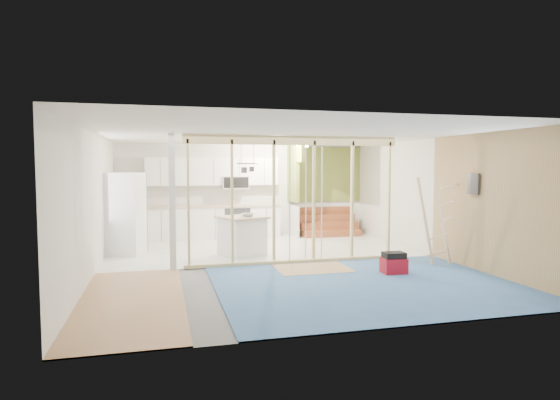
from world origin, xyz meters
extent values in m
cube|color=slate|center=(0.00, 0.00, 0.00)|extent=(7.00, 8.00, 0.01)
cube|color=white|center=(0.00, 0.00, 2.60)|extent=(7.00, 8.00, 0.01)
cube|color=silver|center=(0.00, 4.00, 1.30)|extent=(7.00, 0.01, 2.60)
cube|color=silver|center=(0.00, -4.00, 1.30)|extent=(7.00, 0.01, 2.60)
cube|color=silver|center=(-3.50, 0.00, 1.30)|extent=(0.01, 8.00, 2.60)
cube|color=silver|center=(3.50, 0.00, 1.30)|extent=(0.01, 8.00, 2.60)
cube|color=silver|center=(0.00, 2.00, 0.01)|extent=(7.00, 4.00, 0.02)
cube|color=teal|center=(1.00, -2.00, 0.01)|extent=(5.00, 4.00, 0.02)
cube|color=tan|center=(-2.75, -2.00, 0.01)|extent=(1.50, 4.00, 0.02)
cube|color=tan|center=(0.50, -0.60, 0.02)|extent=(1.40, 1.00, 0.01)
cube|color=#F0DF92|center=(0.30, 0.00, 2.50)|extent=(4.40, 0.09, 0.18)
cube|color=#F0DF92|center=(0.30, 0.00, 0.05)|extent=(4.40, 0.09, 0.06)
cube|color=silver|center=(-2.10, 0.00, 1.30)|extent=(0.12, 0.14, 2.60)
cube|color=#F0DF92|center=(-1.80, 0.00, 1.30)|extent=(0.04, 0.09, 2.40)
cube|color=#F0DF92|center=(-0.96, 0.00, 1.30)|extent=(0.04, 0.09, 2.40)
cube|color=#F0DF92|center=(-0.12, 0.00, 1.30)|extent=(0.04, 0.09, 2.40)
cube|color=#F0DF92|center=(0.72, 0.00, 1.30)|extent=(0.04, 0.09, 2.40)
cube|color=#F0DF92|center=(1.56, 0.00, 1.30)|extent=(0.04, 0.09, 2.40)
cube|color=#F0DF92|center=(2.40, 0.00, 1.30)|extent=(0.04, 0.09, 2.40)
cylinder|color=silver|center=(0.20, -0.03, 1.22)|extent=(0.02, 0.02, 2.35)
cylinder|color=silver|center=(0.90, 0.02, 1.22)|extent=(0.02, 0.02, 2.35)
cylinder|color=silver|center=(0.55, 0.00, 1.22)|extent=(0.02, 0.02, 2.35)
cube|color=white|center=(-0.90, 3.70, 0.44)|extent=(3.60, 0.60, 0.88)
cube|color=#BAA591|center=(-0.90, 3.70, 0.91)|extent=(3.66, 0.64, 0.05)
cube|color=white|center=(-3.20, 2.60, 0.44)|extent=(0.60, 1.60, 0.88)
cube|color=#BAA591|center=(-3.20, 2.60, 0.91)|extent=(0.64, 1.64, 0.05)
cube|color=white|center=(-0.90, 3.82, 1.85)|extent=(3.60, 0.34, 0.75)
cube|color=white|center=(-0.30, 3.78, 1.55)|extent=(0.72, 0.38, 0.36)
cube|color=black|center=(-0.30, 3.59, 1.55)|extent=(0.68, 0.02, 0.30)
cube|color=olive|center=(1.30, 3.55, 1.80)|extent=(0.10, 0.90, 1.60)
cube|color=white|center=(1.30, 3.55, 0.45)|extent=(0.10, 0.90, 0.90)
cube|color=olive|center=(1.30, 2.85, 2.35)|extent=(0.10, 0.50, 0.50)
cube|color=olive|center=(2.40, 3.97, 1.75)|extent=(2.20, 0.04, 1.60)
cube|color=white|center=(2.40, 3.97, 0.45)|extent=(2.20, 0.04, 0.90)
cube|color=#9C482D|center=(2.35, 3.20, 0.10)|extent=(1.70, 0.26, 0.20)
cube|color=#9C482D|center=(2.35, 3.46, 0.30)|extent=(1.70, 0.26, 0.20)
cube|color=#9C482D|center=(2.35, 3.72, 0.50)|extent=(1.70, 0.26, 0.20)
cube|color=#9C482D|center=(2.35, 3.98, 0.70)|extent=(1.70, 0.26, 0.20)
torus|color=black|center=(-0.30, 1.90, 2.05)|extent=(0.52, 0.52, 0.02)
cylinder|color=black|center=(-0.45, 1.90, 2.30)|extent=(0.01, 0.01, 0.50)
cylinder|color=black|center=(-0.15, 1.90, 2.30)|extent=(0.01, 0.01, 0.50)
cylinder|color=#3D3D43|center=(-0.40, 1.80, 1.90)|extent=(0.14, 0.14, 0.14)
cylinder|color=#3D3D43|center=(-0.18, 2.00, 1.92)|extent=(0.12, 0.12, 0.12)
cube|color=tan|center=(3.48, -2.00, 1.30)|extent=(0.02, 4.00, 2.60)
cube|color=#3D3D43|center=(3.43, -1.40, 1.65)|extent=(0.04, 0.30, 0.40)
cylinder|color=#FFEABF|center=(1.40, 3.00, 2.54)|extent=(0.32, 0.32, 0.08)
cube|color=white|center=(-3.12, 1.92, 0.92)|extent=(0.98, 0.96, 1.85)
cube|color=#3D3D43|center=(-2.73, 1.92, 0.92)|extent=(0.23, 0.71, 1.81)
cube|color=white|center=(-0.58, 1.10, 0.41)|extent=(1.07, 1.07, 0.82)
cube|color=#BAA591|center=(-0.58, 1.10, 0.86)|extent=(1.19, 1.19, 0.05)
imported|color=beige|center=(-0.46, 1.00, 0.92)|extent=(0.34, 0.34, 0.07)
imported|color=silver|center=(-1.58, 3.68, 1.07)|extent=(0.13, 0.13, 0.27)
imported|color=silver|center=(-0.39, 3.72, 1.02)|extent=(0.11, 0.11, 0.19)
cube|color=maroon|center=(1.83, -1.34, 0.15)|extent=(0.44, 0.34, 0.30)
cube|color=black|center=(1.83, -1.34, 0.35)|extent=(0.40, 0.29, 0.11)
cube|color=#E0B689|center=(2.76, -0.86, 0.89)|extent=(0.42, 0.05, 1.75)
cube|color=#E0B689|center=(3.14, -0.86, 0.89)|extent=(0.42, 0.05, 1.75)
cube|color=#E0B689|center=(3.00, -0.86, 0.24)|extent=(0.42, 0.05, 0.12)
cube|color=#E0B689|center=(3.07, -0.86, 0.58)|extent=(0.42, 0.05, 0.12)
cube|color=#E0B689|center=(3.14, -0.86, 0.92)|extent=(0.42, 0.05, 0.12)
cube|color=#E0B689|center=(3.21, -0.86, 1.25)|extent=(0.42, 0.05, 0.12)
cube|color=#E0B689|center=(3.28, -0.86, 1.59)|extent=(0.42, 0.05, 0.12)
camera|label=1|loc=(-2.32, -9.04, 1.96)|focal=30.00mm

